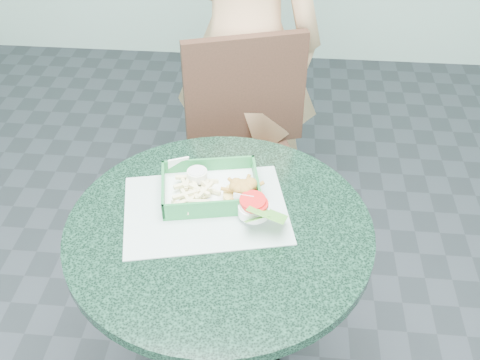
# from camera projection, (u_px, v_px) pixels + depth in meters

# --- Properties ---
(cafe_table) EXTENTS (0.81, 0.81, 0.75)m
(cafe_table) POSITION_uv_depth(u_px,v_px,m) (221.00, 273.00, 1.59)
(cafe_table) COLOR black
(cafe_table) RESTS_ON floor
(dining_chair) EXTENTS (0.47, 0.47, 0.93)m
(dining_chair) POSITION_uv_depth(u_px,v_px,m) (242.00, 147.00, 2.14)
(dining_chair) COLOR #351E12
(dining_chair) RESTS_ON floor
(diner_person) EXTENTS (0.73, 0.53, 1.86)m
(diner_person) POSITION_uv_depth(u_px,v_px,m) (244.00, 18.00, 2.11)
(diner_person) COLOR #F0B37F
(diner_person) RESTS_ON floor
(placemat) EXTENTS (0.50, 0.41, 0.00)m
(placemat) POSITION_uv_depth(u_px,v_px,m) (206.00, 215.00, 1.53)
(placemat) COLOR #A4B9B5
(placemat) RESTS_ON cafe_table
(food_basket) EXTENTS (0.26, 0.19, 0.05)m
(food_basket) POSITION_uv_depth(u_px,v_px,m) (211.00, 196.00, 1.56)
(food_basket) COLOR #1D7336
(food_basket) RESTS_ON placemat
(crab_sandwich) EXTENTS (0.11, 0.11, 0.07)m
(crab_sandwich) POSITION_uv_depth(u_px,v_px,m) (240.00, 199.00, 1.51)
(crab_sandwich) COLOR #D7BA5E
(crab_sandwich) RESTS_ON food_basket
(fries_pile) EXTENTS (0.16, 0.16, 0.05)m
(fries_pile) POSITION_uv_depth(u_px,v_px,m) (195.00, 193.00, 1.54)
(fries_pile) COLOR #F5E9A5
(fries_pile) RESTS_ON food_basket
(sauce_ramekin) EXTENTS (0.06, 0.06, 0.03)m
(sauce_ramekin) POSITION_uv_depth(u_px,v_px,m) (200.00, 179.00, 1.57)
(sauce_ramekin) COLOR white
(sauce_ramekin) RESTS_ON food_basket
(garnish_cup) EXTENTS (0.12, 0.12, 0.05)m
(garnish_cup) POSITION_uv_depth(u_px,v_px,m) (249.00, 220.00, 1.45)
(garnish_cup) COLOR white
(garnish_cup) RESTS_ON food_basket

